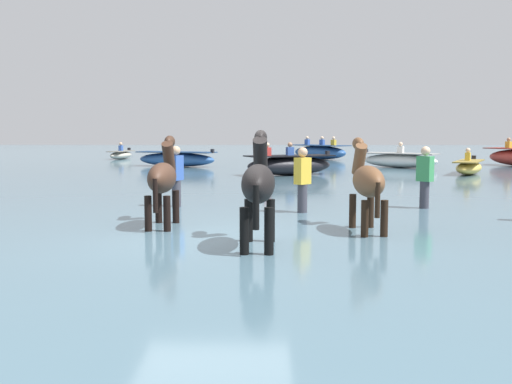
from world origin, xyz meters
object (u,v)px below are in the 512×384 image
object	(u,v)px
boat_far_offshore	(469,167)
person_onlooker_left	(176,181)
horse_trailing_dark_bay	(163,180)
horse_flank_black	(258,187)
horse_lead_bay	(367,184)
boat_distant_west	(320,152)
boat_mid_channel	(400,160)
boat_near_port	(176,159)
person_wading_mid	(425,182)
person_wading_close	(302,185)
boat_distant_east	(289,165)
boat_mid_outer	(121,155)

from	to	relation	value
boat_far_offshore	person_onlooker_left	distance (m)	13.73
horse_trailing_dark_bay	horse_flank_black	distance (m)	2.50
horse_lead_bay	horse_trailing_dark_bay	bearing A→B (deg)	172.13
boat_distant_west	boat_far_offshore	world-z (taller)	boat_distant_west
horse_flank_black	boat_far_offshore	xyz separation A→B (m)	(7.81, 14.33, -0.62)
boat_distant_west	boat_mid_channel	xyz separation A→B (m)	(2.86, -7.39, -0.08)
horse_trailing_dark_bay	boat_distant_west	size ratio (longest dim) A/B	0.51
boat_near_port	person_wading_mid	bearing A→B (deg)	-62.85
horse_trailing_dark_bay	boat_mid_channel	distance (m)	18.08
horse_lead_bay	person_wading_close	world-z (taller)	horse_lead_bay
boat_distant_east	boat_far_offshore	size ratio (longest dim) A/B	1.24
horse_trailing_dark_bay	boat_mid_outer	bearing A→B (deg)	104.88
boat_mid_outer	person_onlooker_left	size ratio (longest dim) A/B	1.54
horse_trailing_dark_bay	boat_mid_channel	size ratio (longest dim) A/B	0.55
horse_lead_bay	boat_distant_east	distance (m)	12.46
boat_near_port	person_wading_mid	distance (m)	16.27
boat_distant_west	person_wading_mid	bearing A→B (deg)	-89.11
boat_near_port	boat_mid_outer	bearing A→B (deg)	121.08
boat_distant_east	boat_near_port	world-z (taller)	boat_distant_east
horse_trailing_dark_bay	boat_near_port	size ratio (longest dim) A/B	0.48
boat_distant_east	person_onlooker_left	size ratio (longest dim) A/B	2.20
boat_far_offshore	person_wading_mid	bearing A→B (deg)	-113.20
boat_far_offshore	boat_distant_east	bearing A→B (deg)	-175.54
horse_lead_bay	horse_flank_black	distance (m)	2.26
horse_trailing_dark_bay	boat_distant_east	distance (m)	12.26
boat_distant_west	boat_mid_outer	world-z (taller)	boat_distant_west
boat_near_port	boat_mid_outer	world-z (taller)	boat_mid_outer
boat_far_offshore	person_wading_mid	distance (m)	10.85
boat_distant_east	person_wading_mid	size ratio (longest dim) A/B	2.20
horse_trailing_dark_bay	person_wading_close	size ratio (longest dim) A/B	1.15
boat_distant_east	boat_mid_channel	world-z (taller)	boat_distant_east
boat_distant_east	boat_mid_outer	distance (m)	14.93
horse_lead_bay	horse_trailing_dark_bay	distance (m)	3.51
horse_flank_black	person_wading_close	xyz separation A→B (m)	(0.86, 3.65, -0.31)
boat_distant_east	person_wading_mid	distance (m)	9.77
horse_flank_black	boat_mid_outer	distance (m)	26.91
horse_flank_black	horse_trailing_dark_bay	bearing A→B (deg)	132.38
boat_mid_outer	person_wading_mid	world-z (taller)	person_wading_mid
boat_near_port	person_onlooker_left	distance (m)	14.40
horse_flank_black	person_wading_mid	bearing A→B (deg)	50.95
boat_distant_west	person_onlooker_left	world-z (taller)	person_onlooker_left
boat_mid_channel	person_onlooker_left	distance (m)	15.74
horse_lead_bay	horse_flank_black	size ratio (longest dim) A/B	0.93
boat_distant_east	boat_mid_outer	xyz separation A→B (m)	(-9.04, 11.88, -0.13)
boat_distant_west	person_wading_mid	size ratio (longest dim) A/B	2.24
boat_distant_west	boat_mid_channel	distance (m)	7.92
horse_flank_black	person_wading_close	distance (m)	3.76
boat_near_port	boat_mid_channel	bearing A→B (deg)	-3.77
horse_lead_bay	boat_distant_west	xyz separation A→B (m)	(1.41, 24.19, -0.39)
boat_mid_channel	person_wading_mid	bearing A→B (deg)	-100.37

